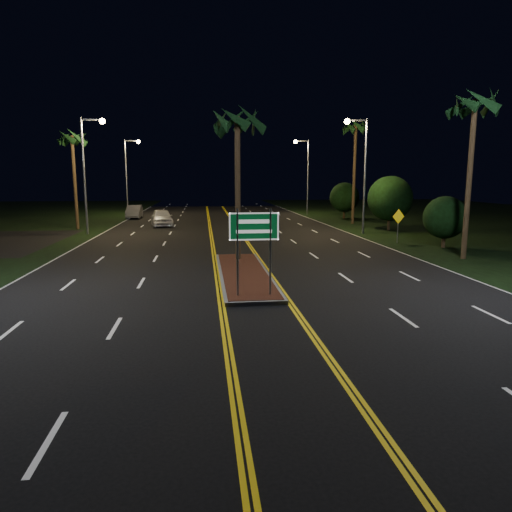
{
  "coord_description": "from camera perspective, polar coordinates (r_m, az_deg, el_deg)",
  "views": [
    {
      "loc": [
        -1.8,
        -13.44,
        4.41
      ],
      "look_at": [
        -0.12,
        1.16,
        1.9
      ],
      "focal_mm": 32.0,
      "sensor_mm": 36.0,
      "label": 1
    }
  ],
  "objects": [
    {
      "name": "shrub_mid",
      "position": [
        40.67,
        16.4,
        6.93
      ],
      "size": [
        3.78,
        3.78,
        4.62
      ],
      "color": "#382819",
      "rests_on": "ground"
    },
    {
      "name": "warning_sign",
      "position": [
        32.72,
        17.35,
        4.15
      ],
      "size": [
        0.94,
        0.31,
        2.33
      ],
      "rotation": [
        0.0,
        0.0,
        0.29
      ],
      "color": "gray",
      "rests_on": "ground"
    },
    {
      "name": "streetlight_right_mid",
      "position": [
        37.57,
        12.97,
        11.35
      ],
      "size": [
        1.91,
        0.44,
        9.0
      ],
      "color": "gray",
      "rests_on": "ground"
    },
    {
      "name": "palm_right_far",
      "position": [
        46.07,
        12.37,
        15.37
      ],
      "size": [
        2.4,
        2.4,
        10.3
      ],
      "color": "#382819",
      "rests_on": "ground"
    },
    {
      "name": "streetlight_left_mid",
      "position": [
        38.48,
        -20.21,
        10.96
      ],
      "size": [
        1.91,
        0.44,
        9.0
      ],
      "color": "gray",
      "rests_on": "ground"
    },
    {
      "name": "streetlight_left_far",
      "position": [
        58.12,
        -15.58,
        10.57
      ],
      "size": [
        1.91,
        0.44,
        9.0
      ],
      "color": "gray",
      "rests_on": "ground"
    },
    {
      "name": "highway_sign",
      "position": [
        16.46,
        -0.25,
        2.69
      ],
      "size": [
        1.8,
        0.08,
        3.2
      ],
      "color": "gray",
      "rests_on": "ground"
    },
    {
      "name": "palm_left_far",
      "position": [
        43.0,
        -22.02,
        13.45
      ],
      "size": [
        2.4,
        2.4,
        8.8
      ],
      "color": "#382819",
      "rests_on": "ground"
    },
    {
      "name": "median_island",
      "position": [
        20.97,
        -1.52,
        -2.22
      ],
      "size": [
        2.25,
        10.25,
        0.17
      ],
      "color": "gray",
      "rests_on": "ground"
    },
    {
      "name": "streetlight_right_far",
      "position": [
        56.82,
        6.14,
        10.89
      ],
      "size": [
        1.91,
        0.44,
        9.0
      ],
      "color": "gray",
      "rests_on": "ground"
    },
    {
      "name": "palm_right_near",
      "position": [
        27.72,
        25.7,
        16.65
      ],
      "size": [
        2.4,
        2.4,
        9.3
      ],
      "color": "#382819",
      "rests_on": "ground"
    },
    {
      "name": "car_far",
      "position": [
        53.13,
        -14.98,
        5.5
      ],
      "size": [
        2.3,
        5.07,
        1.67
      ],
      "primitive_type": "imported",
      "rotation": [
        0.0,
        0.0,
        0.03
      ],
      "color": "#A0A2A9",
      "rests_on": "ground"
    },
    {
      "name": "car_near",
      "position": [
        43.84,
        -11.69,
        4.92
      ],
      "size": [
        3.14,
        5.82,
        1.84
      ],
      "primitive_type": "imported",
      "rotation": [
        0.0,
        0.0,
        0.14
      ],
      "color": "white",
      "rests_on": "ground"
    },
    {
      "name": "shrub_near",
      "position": [
        31.51,
        22.56,
        4.47
      ],
      "size": [
        2.7,
        2.7,
        3.3
      ],
      "color": "#382819",
      "rests_on": "ground"
    },
    {
      "name": "shrub_far",
      "position": [
        51.88,
        11.0,
        7.22
      ],
      "size": [
        3.24,
        3.24,
        3.96
      ],
      "color": "#382819",
      "rests_on": "ground"
    },
    {
      "name": "palm_median",
      "position": [
        24.18,
        -2.37,
        16.49
      ],
      "size": [
        2.4,
        2.4,
        8.3
      ],
      "color": "#382819",
      "rests_on": "ground"
    },
    {
      "name": "ground",
      "position": [
        14.26,
        1.01,
        -8.33
      ],
      "size": [
        120.0,
        120.0,
        0.0
      ],
      "primitive_type": "plane",
      "color": "black",
      "rests_on": "ground"
    }
  ]
}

